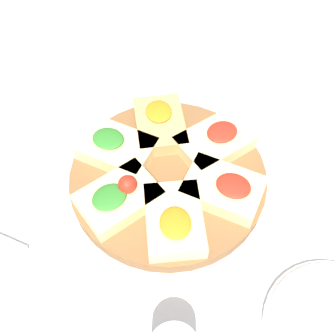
{
  "coord_description": "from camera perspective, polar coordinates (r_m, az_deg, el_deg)",
  "views": [
    {
      "loc": [
        0.26,
        -0.27,
        0.56
      ],
      "look_at": [
        0.0,
        0.0,
        0.04
      ],
      "focal_mm": 42.0,
      "sensor_mm": 36.0,
      "label": 1
    }
  ],
  "objects": [
    {
      "name": "plate_left",
      "position": [
        0.93,
        -8.58,
        17.22
      ],
      "size": [
        0.23,
        0.23,
        0.02
      ],
      "color": "white",
      "rests_on": "ground_plane"
    },
    {
      "name": "focaccia_slice_4",
      "position": [
        0.68,
        6.8,
        3.8
      ],
      "size": [
        0.11,
        0.14,
        0.04
      ],
      "color": "#E5C689",
      "rests_on": "serving_board"
    },
    {
      "name": "focaccia_slice_0",
      "position": [
        0.67,
        -7.49,
        2.95
      ],
      "size": [
        0.14,
        0.12,
        0.04
      ],
      "color": "#E5C689",
      "rests_on": "serving_board"
    },
    {
      "name": "focaccia_slice_1",
      "position": [
        0.61,
        -7.14,
        -4.22
      ],
      "size": [
        0.1,
        0.13,
        0.05
      ],
      "color": "#E5C689",
      "rests_on": "serving_board"
    },
    {
      "name": "focaccia_slice_2",
      "position": [
        0.59,
        0.92,
        -7.55
      ],
      "size": [
        0.15,
        0.14,
        0.04
      ],
      "color": "#E5C689",
      "rests_on": "serving_board"
    },
    {
      "name": "ground_plane",
      "position": [
        0.67,
        -0.0,
        -1.86
      ],
      "size": [
        3.0,
        3.0,
        0.0
      ],
      "primitive_type": "plane",
      "color": "silver"
    },
    {
      "name": "focaccia_slice_5",
      "position": [
        0.7,
        -1.18,
        6.45
      ],
      "size": [
        0.15,
        0.14,
        0.04
      ],
      "color": "tan",
      "rests_on": "serving_board"
    },
    {
      "name": "serving_board",
      "position": [
        0.66,
        -0.0,
        -1.29
      ],
      "size": [
        0.33,
        0.33,
        0.02
      ],
      "primitive_type": "cylinder",
      "color": "brown",
      "rests_on": "ground_plane"
    },
    {
      "name": "focaccia_slice_3",
      "position": [
        0.62,
        8.09,
        -2.96
      ],
      "size": [
        0.14,
        0.12,
        0.04
      ],
      "color": "#E5C689",
      "rests_on": "serving_board"
    }
  ]
}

